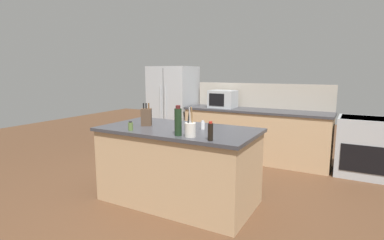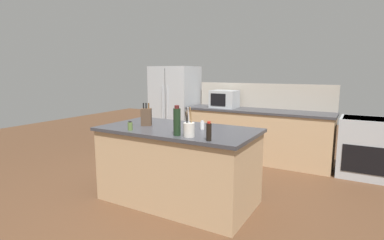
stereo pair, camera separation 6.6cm
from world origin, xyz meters
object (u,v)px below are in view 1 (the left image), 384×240
object	(u,v)px
microwave	(223,99)
soy_sauce_bottle	(210,132)
wine_bottle	(178,121)
spice_jar_oregano	(131,126)
range_oven	(363,146)
salt_shaker	(203,125)
knife_block	(146,117)
utensil_crock	(190,129)
refrigerator	(173,108)

from	to	relation	value
microwave	soy_sauce_bottle	xyz separation A→B (m)	(0.98, -2.61, -0.07)
wine_bottle	spice_jar_oregano	world-z (taller)	wine_bottle
range_oven	soy_sauce_bottle	world-z (taller)	soy_sauce_bottle
microwave	salt_shaker	distance (m)	2.22
knife_block	wine_bottle	distance (m)	0.74
knife_block	soy_sauce_bottle	size ratio (longest dim) A/B	1.47
knife_block	microwave	bearing A→B (deg)	57.39
spice_jar_oregano	knife_block	bearing A→B (deg)	94.80
range_oven	knife_block	size ratio (longest dim) A/B	3.17
range_oven	spice_jar_oregano	world-z (taller)	spice_jar_oregano
soy_sauce_bottle	wine_bottle	distance (m)	0.42
soy_sauce_bottle	spice_jar_oregano	world-z (taller)	soy_sauce_bottle
utensil_crock	wine_bottle	bearing A→B (deg)	-176.02
refrigerator	salt_shaker	size ratio (longest dim) A/B	16.22
microwave	knife_block	size ratio (longest dim) A/B	1.67
microwave	utensil_crock	xyz separation A→B (m)	(0.72, -2.55, -0.08)
utensil_crock	wine_bottle	xyz separation A→B (m)	(-0.14, -0.01, 0.07)
wine_bottle	salt_shaker	xyz separation A→B (m)	(0.07, 0.44, -0.11)
spice_jar_oregano	salt_shaker	bearing A→B (deg)	33.60
utensil_crock	wine_bottle	size ratio (longest dim) A/B	0.97
soy_sauce_bottle	salt_shaker	size ratio (longest dim) A/B	1.85
range_oven	salt_shaker	world-z (taller)	salt_shaker
range_oven	microwave	bearing A→B (deg)	180.00
refrigerator	wine_bottle	xyz separation A→B (m)	(1.73, -2.62, 0.23)
microwave	soy_sauce_bottle	world-z (taller)	microwave
utensil_crock	spice_jar_oregano	xyz separation A→B (m)	(-0.78, -0.04, -0.03)
wine_bottle	salt_shaker	distance (m)	0.46
soy_sauce_bottle	wine_bottle	bearing A→B (deg)	172.96
knife_block	spice_jar_oregano	distance (m)	0.35
soy_sauce_bottle	microwave	bearing A→B (deg)	110.57
refrigerator	soy_sauce_bottle	xyz separation A→B (m)	(2.14, -2.67, 0.17)
range_oven	spice_jar_oregano	distance (m)	3.61
microwave	refrigerator	bearing A→B (deg)	177.45
wine_bottle	soy_sauce_bottle	bearing A→B (deg)	-7.04
utensil_crock	soy_sauce_bottle	size ratio (longest dim) A/B	1.63
soy_sauce_bottle	salt_shaker	distance (m)	0.60
utensil_crock	refrigerator	bearing A→B (deg)	125.67
range_oven	salt_shaker	distance (m)	2.79
utensil_crock	salt_shaker	size ratio (longest dim) A/B	3.01
range_oven	salt_shaker	size ratio (longest dim) A/B	8.64
refrigerator	wine_bottle	bearing A→B (deg)	-56.58
utensil_crock	microwave	bearing A→B (deg)	105.66
range_oven	spice_jar_oregano	bearing A→B (deg)	-133.45
utensil_crock	salt_shaker	world-z (taller)	utensil_crock
refrigerator	salt_shaker	world-z (taller)	refrigerator
wine_bottle	refrigerator	bearing A→B (deg)	123.42
microwave	salt_shaker	world-z (taller)	microwave
salt_shaker	knife_block	bearing A→B (deg)	-170.02
range_oven	knife_block	distance (m)	3.40
soy_sauce_bottle	wine_bottle	size ratio (longest dim) A/B	0.60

